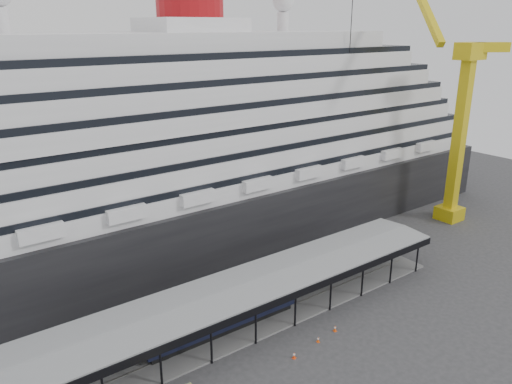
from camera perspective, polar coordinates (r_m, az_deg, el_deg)
ground at (r=59.28m, az=2.85°, el=-16.33°), size 200.00×200.00×0.00m
cruise_ship at (r=77.59m, az=-12.16°, el=6.59°), size 130.00×30.00×43.90m
platform_canopy at (r=61.29m, az=-0.15°, el=-12.39°), size 56.00×9.18×5.30m
crane_yellow at (r=92.81m, az=21.95°, el=8.60°), size 23.83×18.78×47.60m
pullman_carriage at (r=59.06m, az=-3.87°, el=-13.74°), size 19.64×2.81×19.26m
traffic_cone_left at (r=56.20m, az=4.38°, el=-18.10°), size 0.51×0.51×0.76m
traffic_cone_mid at (r=58.82m, az=7.12°, el=-16.37°), size 0.45×0.45×0.68m
traffic_cone_right at (r=60.82m, az=9.02°, el=-15.13°), size 0.44×0.44×0.76m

